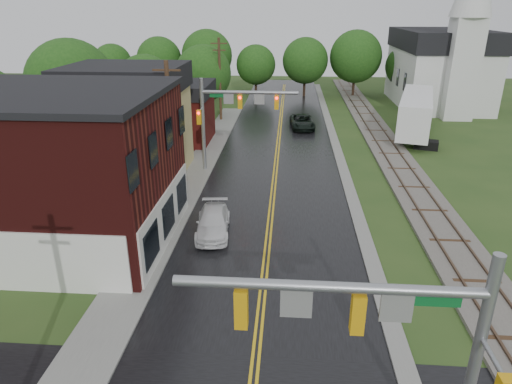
# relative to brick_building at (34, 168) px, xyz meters

# --- Properties ---
(main_road) EXTENTS (10.00, 90.00, 0.02)m
(main_road) POSITION_rel_brick_building_xyz_m (12.48, 15.00, -4.15)
(main_road) COLOR black
(main_road) RESTS_ON ground
(curb_right) EXTENTS (0.80, 70.00, 0.12)m
(curb_right) POSITION_rel_brick_building_xyz_m (17.88, 20.00, -4.15)
(curb_right) COLOR gray
(curb_right) RESTS_ON ground
(sidewalk_left) EXTENTS (2.40, 50.00, 0.12)m
(sidewalk_left) POSITION_rel_brick_building_xyz_m (6.28, 10.00, -4.15)
(sidewalk_left) COLOR gray
(sidewalk_left) RESTS_ON ground
(brick_building) EXTENTS (14.30, 10.30, 8.30)m
(brick_building) POSITION_rel_brick_building_xyz_m (0.00, 0.00, 0.00)
(brick_building) COLOR #410F0E
(brick_building) RESTS_ON ground
(yellow_house) EXTENTS (8.00, 7.00, 6.40)m
(yellow_house) POSITION_rel_brick_building_xyz_m (1.48, 11.00, -0.95)
(yellow_house) COLOR tan
(yellow_house) RESTS_ON ground
(darkred_building) EXTENTS (7.00, 6.00, 4.40)m
(darkred_building) POSITION_rel_brick_building_xyz_m (2.48, 20.00, -1.95)
(darkred_building) COLOR #3F0F0C
(darkred_building) RESTS_ON ground
(church) EXTENTS (10.40, 18.40, 20.00)m
(church) POSITION_rel_brick_building_xyz_m (32.48, 38.74, 1.68)
(church) COLOR silver
(church) RESTS_ON ground
(railroad) EXTENTS (3.20, 80.00, 0.30)m
(railroad) POSITION_rel_brick_building_xyz_m (22.48, 20.00, -4.05)
(railroad) COLOR #59544C
(railroad) RESTS_ON ground
(traffic_signal_near) EXTENTS (7.34, 0.30, 7.20)m
(traffic_signal_near) POSITION_rel_brick_building_xyz_m (15.96, -13.00, 0.82)
(traffic_signal_near) COLOR gray
(traffic_signal_near) RESTS_ON ground
(traffic_signal_far) EXTENTS (7.34, 0.43, 7.20)m
(traffic_signal_far) POSITION_rel_brick_building_xyz_m (9.01, 12.00, 0.82)
(traffic_signal_far) COLOR gray
(traffic_signal_far) RESTS_ON ground
(utility_pole_b) EXTENTS (1.80, 0.28, 9.00)m
(utility_pole_b) POSITION_rel_brick_building_xyz_m (5.68, 7.00, 0.57)
(utility_pole_b) COLOR #382616
(utility_pole_b) RESTS_ON ground
(utility_pole_c) EXTENTS (1.80, 0.28, 9.00)m
(utility_pole_c) POSITION_rel_brick_building_xyz_m (5.68, 29.00, 0.57)
(utility_pole_c) COLOR #382616
(utility_pole_c) RESTS_ON ground
(tree_left_b) EXTENTS (7.60, 7.60, 9.69)m
(tree_left_b) POSITION_rel_brick_building_xyz_m (-5.36, 16.90, 1.57)
(tree_left_b) COLOR black
(tree_left_b) RESTS_ON ground
(tree_left_c) EXTENTS (6.00, 6.00, 7.65)m
(tree_left_c) POSITION_rel_brick_building_xyz_m (-1.36, 24.90, 0.36)
(tree_left_c) COLOR black
(tree_left_c) RESTS_ON ground
(tree_left_e) EXTENTS (6.40, 6.40, 8.16)m
(tree_left_e) POSITION_rel_brick_building_xyz_m (3.64, 30.90, 0.66)
(tree_left_e) COLOR black
(tree_left_e) RESTS_ON ground
(suv_dark) EXTENTS (2.80, 5.26, 1.41)m
(suv_dark) POSITION_rel_brick_building_xyz_m (14.85, 25.95, -3.45)
(suv_dark) COLOR black
(suv_dark) RESTS_ON ground
(pickup_white) EXTENTS (2.25, 4.64, 1.30)m
(pickup_white) POSITION_rel_brick_building_xyz_m (9.28, 1.33, -3.50)
(pickup_white) COLOR white
(pickup_white) RESTS_ON ground
(semi_trailer) EXTENTS (6.18, 13.28, 4.05)m
(semi_trailer) POSITION_rel_brick_building_xyz_m (25.99, 24.07, -1.76)
(semi_trailer) COLOR black
(semi_trailer) RESTS_ON ground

